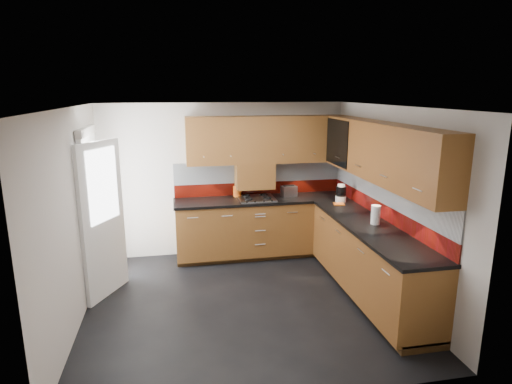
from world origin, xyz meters
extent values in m
cube|color=black|center=(0.00, 0.00, -0.01)|extent=(4.00, 3.80, 0.02)
cube|color=white|center=(0.00, 0.00, 2.45)|extent=(4.00, 3.80, 0.10)
cube|color=beige|center=(0.00, 1.84, 1.20)|extent=(4.00, 0.08, 2.64)
cube|color=beige|center=(0.00, -1.84, 1.20)|extent=(4.00, 0.08, 2.64)
cube|color=beige|center=(-1.94, 0.00, 1.20)|extent=(0.08, 3.80, 2.64)
cube|color=beige|center=(1.94, 0.00, 1.20)|extent=(0.08, 3.80, 2.64)
cube|color=brown|center=(0.55, 1.50, 0.48)|extent=(2.70, 0.60, 0.95)
cube|color=brown|center=(1.60, -0.10, 0.48)|extent=(0.60, 2.60, 0.95)
cube|color=#402811|center=(0.55, 1.53, 0.05)|extent=(2.70, 0.54, 0.10)
cube|color=#402811|center=(1.63, -0.10, 0.05)|extent=(0.54, 2.60, 0.10)
cube|color=black|center=(0.54, 1.49, 0.92)|extent=(2.72, 0.62, 0.04)
cube|color=black|center=(1.59, -0.12, 0.92)|extent=(0.62, 2.60, 0.04)
cube|color=maroon|center=(0.55, 1.79, 1.04)|extent=(2.70, 0.02, 0.20)
cube|color=silver|center=(0.55, 1.79, 1.31)|extent=(2.70, 0.02, 0.34)
cube|color=maroon|center=(1.89, 0.20, 1.04)|extent=(0.02, 3.20, 0.20)
cube|color=silver|center=(1.89, 0.20, 1.31)|extent=(0.02, 3.20, 0.34)
cube|color=brown|center=(0.65, 1.64, 1.84)|extent=(2.50, 0.33, 0.72)
cube|color=brown|center=(1.73, 0.04, 1.84)|extent=(0.33, 2.87, 0.72)
cube|color=silver|center=(0.50, 1.46, 1.63)|extent=(1.80, 0.01, 0.16)
cube|color=silver|center=(1.56, 0.00, 1.63)|extent=(0.01, 2.00, 0.16)
cube|color=brown|center=(0.45, 1.64, 1.28)|extent=(0.60, 0.33, 0.40)
cube|color=black|center=(1.56, 1.07, 1.84)|extent=(0.01, 0.80, 0.66)
cube|color=#FFD18C|center=(1.87, 1.07, 1.84)|extent=(0.01, 0.76, 0.64)
cube|color=black|center=(1.73, 1.07, 1.86)|extent=(0.29, 0.76, 0.01)
cylinder|color=black|center=(1.73, 0.82, 1.96)|extent=(0.07, 0.07, 0.16)
cylinder|color=black|center=(1.73, 0.97, 1.96)|extent=(0.07, 0.07, 0.16)
cylinder|color=white|center=(1.73, 1.12, 1.96)|extent=(0.07, 0.07, 0.16)
cylinder|color=black|center=(1.73, 1.27, 1.96)|extent=(0.07, 0.07, 0.16)
cube|color=white|center=(-1.86, 0.90, 1.02)|extent=(0.06, 0.95, 2.04)
cube|color=white|center=(-1.68, 0.55, 1.00)|extent=(0.42, 0.73, 1.98)
cube|color=white|center=(-1.65, 0.55, 1.45)|extent=(0.28, 0.50, 0.90)
cube|color=silver|center=(0.45, 1.48, 0.95)|extent=(0.56, 0.48, 0.02)
torus|color=black|center=(0.31, 1.37, 0.98)|extent=(0.12, 0.12, 0.02)
torus|color=black|center=(0.59, 1.37, 0.98)|extent=(0.12, 0.12, 0.02)
torus|color=black|center=(0.31, 1.59, 0.98)|extent=(0.12, 0.12, 0.02)
torus|color=black|center=(0.59, 1.59, 0.98)|extent=(0.12, 0.12, 0.02)
cube|color=black|center=(0.45, 1.25, 0.96)|extent=(0.42, 0.04, 0.02)
cylinder|color=#DA5B14|center=(0.18, 1.70, 1.02)|extent=(0.13, 0.13, 0.16)
cylinder|color=brown|center=(0.18, 1.72, 1.22)|extent=(0.06, 0.02, 0.33)
cylinder|color=brown|center=(0.19, 1.72, 1.21)|extent=(0.06, 0.03, 0.30)
cylinder|color=brown|center=(0.17, 1.71, 1.23)|extent=(0.06, 0.04, 0.35)
cylinder|color=brown|center=(0.20, 1.71, 1.20)|extent=(0.05, 0.04, 0.28)
cylinder|color=brown|center=(0.16, 1.70, 1.22)|extent=(0.03, 0.06, 0.31)
cube|color=silver|center=(0.99, 1.56, 1.02)|extent=(0.26, 0.19, 0.16)
cube|color=black|center=(0.99, 1.56, 1.11)|extent=(0.18, 0.05, 0.01)
cube|color=black|center=(0.99, 1.60, 1.11)|extent=(0.18, 0.05, 0.01)
cylinder|color=white|center=(1.67, 1.08, 0.99)|extent=(0.16, 0.16, 0.09)
cylinder|color=black|center=(1.67, 1.08, 1.10)|extent=(0.15, 0.15, 0.15)
cylinder|color=white|center=(1.67, 1.08, 1.19)|extent=(0.11, 0.11, 0.04)
cylinder|color=white|center=(1.67, -0.05, 1.06)|extent=(0.14, 0.14, 0.24)
cube|color=orange|center=(1.58, 0.92, 0.95)|extent=(0.17, 0.15, 0.02)
camera|label=1|loc=(-0.78, -4.81, 2.58)|focal=30.00mm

